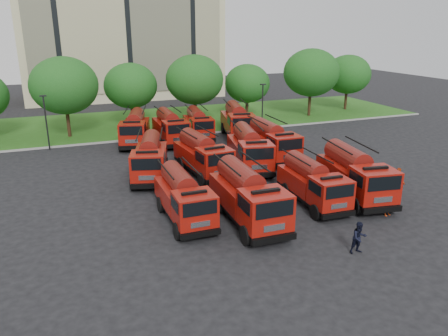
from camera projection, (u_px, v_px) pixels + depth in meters
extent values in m
plane|color=black|center=(213.00, 201.00, 29.01)|extent=(140.00, 140.00, 0.00)
cube|color=#264E14|center=(139.00, 122.00, 52.00)|extent=(70.00, 16.00, 0.12)
cube|color=gray|center=(154.00, 138.00, 44.83)|extent=(70.00, 0.30, 0.14)
cube|color=beige|center=(120.00, 16.00, 68.27)|extent=(30.00, 14.00, 25.00)
cube|color=black|center=(127.00, 15.00, 61.99)|extent=(28.00, 0.15, 22.00)
cylinder|color=#382314|center=(69.00, 124.00, 44.83)|extent=(0.36, 0.36, 2.80)
ellipsoid|color=#154914|center=(64.00, 85.00, 43.59)|extent=(6.72, 6.72, 5.71)
cylinder|color=#382314|center=(133.00, 116.00, 49.52)|extent=(0.36, 0.36, 2.45)
ellipsoid|color=#154914|center=(131.00, 86.00, 48.44)|extent=(5.88, 5.88, 5.00)
cylinder|color=#382314|center=(195.00, 113.00, 50.57)|extent=(0.36, 0.36, 2.73)
ellipsoid|color=#154914|center=(195.00, 80.00, 49.36)|extent=(6.55, 6.55, 5.57)
cylinder|color=#382314|center=(247.00, 110.00, 53.94)|extent=(0.36, 0.36, 2.27)
ellipsoid|color=#154914|center=(247.00, 83.00, 52.94)|extent=(5.46, 5.46, 4.64)
cylinder|color=#382314|center=(309.00, 105.00, 55.29)|extent=(0.36, 0.36, 2.87)
ellipsoid|color=#154914|center=(311.00, 73.00, 54.02)|extent=(6.89, 6.89, 5.85)
cylinder|color=#382314|center=(346.00, 101.00, 59.53)|extent=(0.36, 0.36, 2.52)
ellipsoid|color=#154914|center=(348.00, 74.00, 58.42)|extent=(6.05, 6.05, 5.14)
cylinder|color=black|center=(46.00, 124.00, 39.99)|extent=(0.14, 0.14, 5.00)
cube|color=black|center=(43.00, 96.00, 39.19)|extent=(0.60, 0.25, 0.12)
cylinder|color=black|center=(262.00, 108.00, 47.60)|extent=(0.14, 0.14, 5.00)
cube|color=black|center=(263.00, 84.00, 46.80)|extent=(0.60, 0.25, 0.12)
cube|color=black|center=(184.00, 211.00, 25.99)|extent=(2.09, 6.27, 0.27)
cube|color=black|center=(201.00, 234.00, 23.19)|extent=(2.24, 0.23, 0.31)
cube|color=#9C0E06|center=(195.00, 209.00, 23.77)|extent=(2.20, 1.98, 1.74)
cube|color=black|center=(200.00, 209.00, 22.76)|extent=(1.88, 0.05, 0.76)
cube|color=#9C0E06|center=(179.00, 194.00, 26.64)|extent=(2.21, 4.13, 1.16)
cylinder|color=#61120E|center=(179.00, 179.00, 26.34)|extent=(1.36, 3.76, 1.34)
cylinder|color=black|center=(178.00, 231.00, 23.60)|extent=(0.32, 0.99, 0.98)
cylinder|color=black|center=(214.00, 225.00, 24.31)|extent=(0.32, 0.99, 0.98)
cylinder|color=black|center=(161.00, 205.00, 27.09)|extent=(0.32, 0.99, 0.98)
cylinder|color=black|center=(193.00, 200.00, 27.79)|extent=(0.32, 0.99, 0.98)
cube|color=black|center=(247.00, 212.00, 25.68)|extent=(2.47, 7.07, 0.30)
cube|color=black|center=(274.00, 239.00, 22.52)|extent=(2.51, 0.31, 0.35)
cube|color=#9C0E06|center=(265.00, 210.00, 23.18)|extent=(2.51, 2.26, 1.96)
cube|color=black|center=(275.00, 210.00, 22.04)|extent=(2.11, 0.10, 0.85)
cube|color=#9C0E06|center=(240.00, 193.00, 26.42)|extent=(2.56, 4.67, 1.30)
cylinder|color=#61120E|center=(241.00, 176.00, 26.09)|extent=(1.60, 4.25, 1.50)
cylinder|color=black|center=(246.00, 235.00, 23.01)|extent=(0.38, 1.11, 1.10)
cylinder|color=black|center=(285.00, 229.00, 23.76)|extent=(0.38, 1.11, 1.10)
cylinder|color=black|center=(219.00, 205.00, 26.95)|extent=(0.38, 1.11, 1.10)
cylinder|color=black|center=(253.00, 200.00, 27.70)|extent=(0.38, 1.11, 1.10)
cube|color=black|center=(312.00, 195.00, 28.37)|extent=(2.31, 6.28, 0.27)
cube|color=black|center=(338.00, 215.00, 25.56)|extent=(2.22, 0.32, 0.31)
cube|color=#9C0E06|center=(330.00, 192.00, 26.15)|extent=(2.25, 2.04, 1.73)
cube|color=black|center=(340.00, 192.00, 25.13)|extent=(1.86, 0.13, 0.75)
cube|color=#9C0E06|center=(305.00, 180.00, 29.03)|extent=(2.35, 4.16, 1.15)
cylinder|color=#61120E|center=(306.00, 167.00, 28.73)|extent=(1.49, 3.77, 1.33)
cylinder|color=black|center=(316.00, 212.00, 26.02)|extent=(0.35, 0.99, 0.97)
cylinder|color=black|center=(345.00, 208.00, 26.64)|extent=(0.35, 0.99, 0.97)
cylinder|color=black|center=(286.00, 190.00, 29.52)|extent=(0.35, 0.99, 0.97)
cylinder|color=black|center=(313.00, 187.00, 30.14)|extent=(0.35, 0.99, 0.97)
cube|color=black|center=(353.00, 188.00, 29.40)|extent=(3.42, 7.36, 0.30)
cube|color=black|center=(382.00, 210.00, 26.09)|extent=(2.54, 0.65, 0.35)
cube|color=#9C0E06|center=(374.00, 184.00, 26.80)|extent=(2.80, 2.59, 1.97)
cube|color=black|center=(385.00, 184.00, 25.60)|extent=(2.10, 0.39, 0.86)
cube|color=#9C0E06|center=(346.00, 171.00, 30.19)|extent=(3.18, 4.99, 1.31)
cylinder|color=#61120E|center=(348.00, 157.00, 29.85)|extent=(2.17, 4.43, 1.52)
cylinder|color=black|center=(356.00, 206.00, 26.76)|extent=(0.53, 1.15, 1.11)
cylinder|color=black|center=(390.00, 203.00, 27.23)|extent=(0.53, 1.15, 1.11)
cylinder|color=black|center=(325.00, 182.00, 30.89)|extent=(0.53, 1.15, 1.11)
cylinder|color=black|center=(355.00, 179.00, 31.36)|extent=(0.53, 1.15, 1.11)
cube|color=black|center=(151.00, 170.00, 33.18)|extent=(3.95, 7.02, 0.29)
cube|color=black|center=(147.00, 186.00, 30.00)|extent=(2.36, 0.89, 0.33)
cube|color=#9C0E06|center=(148.00, 166.00, 30.68)|extent=(2.82, 2.66, 1.86)
cube|color=black|center=(146.00, 164.00, 29.54)|extent=(1.94, 0.60, 0.81)
cube|color=#9C0E06|center=(151.00, 156.00, 33.94)|extent=(3.46, 4.86, 1.24)
cylinder|color=#61120E|center=(150.00, 144.00, 33.62)|extent=(2.48, 4.24, 1.43)
cylinder|color=black|center=(133.00, 183.00, 30.77)|extent=(0.61, 1.10, 1.05)
cylinder|color=black|center=(164.00, 182.00, 30.96)|extent=(0.61, 1.10, 1.05)
cylinder|color=black|center=(138.00, 165.00, 34.74)|extent=(0.61, 1.10, 1.05)
cylinder|color=black|center=(166.00, 164.00, 34.93)|extent=(0.61, 1.10, 1.05)
cube|color=black|center=(202.00, 167.00, 33.97)|extent=(2.76, 6.86, 0.29)
cube|color=black|center=(221.00, 180.00, 31.09)|extent=(2.40, 0.44, 0.33)
cube|color=#9C0E06|center=(215.00, 161.00, 31.68)|extent=(2.51, 2.30, 1.86)
cube|color=black|center=(221.00, 159.00, 30.63)|extent=(2.00, 0.22, 0.81)
cube|color=#9C0E06|center=(197.00, 154.00, 34.63)|extent=(2.71, 4.58, 1.24)
cylinder|color=#61120E|center=(197.00, 141.00, 34.31)|extent=(1.77, 4.12, 1.43)
cylinder|color=black|center=(202.00, 179.00, 31.42)|extent=(0.42, 1.08, 1.05)
cylinder|color=black|center=(229.00, 175.00, 32.34)|extent=(0.42, 1.08, 1.05)
cylinder|color=black|center=(181.00, 164.00, 35.00)|extent=(0.42, 1.08, 1.05)
cylinder|color=black|center=(206.00, 160.00, 35.93)|extent=(0.42, 1.08, 1.05)
cube|color=black|center=(249.00, 161.00, 35.40)|extent=(3.66, 7.27, 0.30)
cube|color=black|center=(259.00, 175.00, 32.11)|extent=(2.48, 0.75, 0.35)
cube|color=#9C0E06|center=(256.00, 156.00, 32.82)|extent=(2.83, 2.63, 1.94)
cube|color=black|center=(260.00, 154.00, 31.64)|extent=(2.05, 0.47, 0.84)
cube|color=#9C0E06|center=(246.00, 148.00, 36.17)|extent=(3.31, 4.97, 1.29)
cylinder|color=#61120E|center=(246.00, 135.00, 35.84)|extent=(2.31, 4.38, 1.49)
cylinder|color=black|center=(242.00, 172.00, 32.83)|extent=(0.56, 1.14, 1.09)
cylinder|color=black|center=(271.00, 171.00, 33.19)|extent=(0.56, 1.14, 1.09)
cylinder|color=black|center=(231.00, 156.00, 36.92)|extent=(0.56, 1.14, 1.09)
cylinder|color=black|center=(257.00, 155.00, 37.28)|extent=(0.56, 1.14, 1.09)
cube|color=black|center=(271.00, 152.00, 37.78)|extent=(2.46, 6.93, 0.29)
cube|color=black|center=(290.00, 164.00, 34.68)|extent=(2.46, 0.32, 0.34)
cube|color=#9C0E06|center=(284.00, 147.00, 35.33)|extent=(2.47, 2.23, 1.91)
cube|color=black|center=(291.00, 145.00, 34.21)|extent=(2.06, 0.11, 0.83)
cube|color=#9C0E06|center=(266.00, 140.00, 38.50)|extent=(2.54, 4.58, 1.27)
cylinder|color=#61120E|center=(266.00, 129.00, 38.18)|extent=(1.60, 4.16, 1.47)
cylinder|color=black|center=(272.00, 163.00, 35.17)|extent=(0.38, 1.09, 1.08)
cylinder|color=black|center=(297.00, 160.00, 35.89)|extent=(0.38, 1.09, 1.08)
cylinder|color=black|center=(251.00, 149.00, 39.03)|extent=(0.38, 1.09, 1.08)
cylinder|color=black|center=(274.00, 147.00, 39.75)|extent=(0.38, 1.09, 1.08)
cube|color=black|center=(136.00, 138.00, 42.52)|extent=(3.98, 7.07, 0.29)
cube|color=black|center=(132.00, 148.00, 39.32)|extent=(2.37, 0.89, 0.34)
cube|color=#9C0E06|center=(132.00, 133.00, 40.01)|extent=(2.84, 2.68, 1.87)
cube|color=black|center=(131.00, 131.00, 38.86)|extent=(1.95, 0.60, 0.82)
cube|color=#9C0E06|center=(136.00, 128.00, 43.28)|extent=(3.48, 4.89, 1.25)
cylinder|color=#61120E|center=(136.00, 118.00, 42.97)|extent=(2.50, 4.27, 1.44)
cylinder|color=black|center=(121.00, 146.00, 40.10)|extent=(0.61, 1.11, 1.06)
cylinder|color=black|center=(145.00, 145.00, 40.29)|extent=(0.61, 1.11, 1.06)
cylinder|color=black|center=(126.00, 135.00, 44.09)|extent=(0.61, 1.11, 1.06)
cylinder|color=black|center=(148.00, 135.00, 44.29)|extent=(0.61, 1.11, 1.06)
cube|color=black|center=(171.00, 137.00, 43.05)|extent=(2.29, 6.69, 0.29)
cube|color=black|center=(180.00, 146.00, 40.06)|extent=(2.38, 0.28, 0.33)
cube|color=#9C0E06|center=(176.00, 131.00, 40.69)|extent=(2.36, 2.13, 1.86)
cube|color=black|center=(179.00, 129.00, 39.60)|extent=(2.00, 0.08, 0.81)
cube|color=#9C0E06|center=(168.00, 127.00, 43.75)|extent=(2.40, 4.41, 1.24)
cylinder|color=#61120E|center=(167.00, 117.00, 43.43)|extent=(1.49, 4.02, 1.43)
cylinder|color=black|center=(166.00, 145.00, 40.52)|extent=(0.35, 1.05, 1.05)
cylinder|color=black|center=(188.00, 143.00, 41.24)|extent=(0.35, 1.05, 1.05)
cylinder|color=black|center=(156.00, 135.00, 44.25)|extent=(0.35, 1.05, 1.05)
cylinder|color=black|center=(177.00, 133.00, 44.97)|extent=(0.35, 1.05, 1.05)
cube|color=black|center=(198.00, 132.00, 44.94)|extent=(2.83, 6.48, 0.27)
cube|color=black|center=(204.00, 140.00, 42.02)|extent=(2.25, 0.50, 0.31)
cube|color=#9C0E06|center=(202.00, 127.00, 42.64)|extent=(2.42, 2.23, 1.75)
cube|color=black|center=(204.00, 125.00, 41.59)|extent=(1.87, 0.28, 0.76)
cube|color=#9C0E06|center=(196.00, 124.00, 45.62)|extent=(2.69, 4.36, 1.16)
cylinder|color=#61120E|center=(196.00, 115.00, 45.32)|extent=(1.80, 3.90, 1.34)
cylinder|color=black|center=(192.00, 139.00, 42.58)|extent=(0.43, 1.02, 0.99)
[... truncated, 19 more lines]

